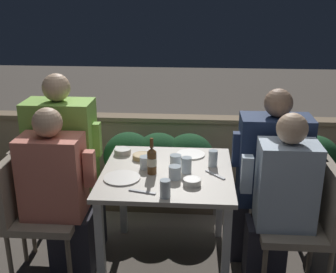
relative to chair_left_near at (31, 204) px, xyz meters
The scene contains 27 objects.
ground_plane 1.05m from the chair_left_near, ahead, with size 16.00×16.00×0.00m, color #665B51.
parapet_wall 1.84m from the chair_left_near, 60.18° to the left, with size 9.00×0.18×0.68m.
dining_table 0.93m from the chair_left_near, ahead, with size 0.87×0.89×0.73m.
planter_hedge 1.29m from the chair_left_near, 53.22° to the left, with size 0.99×0.47×0.68m.
chair_left_near is the anchor object (origin of this frame).
person_coral_top 0.22m from the chair_left_near, ahead, with size 0.49×0.26×1.19m.
chair_left_far 0.28m from the chair_left_near, 94.22° to the left, with size 0.46×0.46×0.86m.
person_green_blouse 0.37m from the chair_left_near, 57.77° to the left, with size 0.52×0.26×1.35m.
chair_right_near 1.84m from the chair_left_near, ahead, with size 0.46×0.46×0.86m.
person_blue_shirt 1.64m from the chair_left_near, ahead, with size 0.47×0.26×1.19m.
chair_right_far 1.83m from the chair_left_near, ahead, with size 0.46×0.46×0.86m.
person_navy_jumper 1.63m from the chair_left_near, 10.42° to the left, with size 0.52×0.26×1.27m.
beer_bottle 0.87m from the chair_left_near, ahead, with size 0.06×0.06×0.25m.
plate_0 1.16m from the chair_left_near, 21.80° to the left, with size 0.21×0.21×0.01m.
plate_1 0.67m from the chair_left_near, ahead, with size 0.24×0.24×0.01m.
bowl_0 1.11m from the chair_left_near, ahead, with size 0.11×0.11×0.04m.
bowl_1 0.73m from the chair_left_near, 36.26° to the left, with size 0.12×0.12×0.04m.
bowl_2 0.82m from the chair_left_near, 24.56° to the left, with size 0.14×0.14×0.03m.
glass_cup_0 1.08m from the chair_left_near, ahead, with size 0.07×0.07×0.11m.
glass_cup_1 0.82m from the chair_left_near, 11.83° to the left, with size 0.08×0.08×0.09m.
glass_cup_2 1.02m from the chair_left_near, 11.27° to the left, with size 0.08×0.08×0.09m.
glass_cup_3 1.27m from the chair_left_near, 10.93° to the left, with size 0.06×0.06×0.11m.
glass_cup_4 1.00m from the chair_left_near, 14.93° to the right, with size 0.06×0.06×0.11m.
glass_cup_5 1.00m from the chair_left_near, ahead, with size 0.08×0.08×0.09m.
fork_0 0.84m from the chair_left_near, 14.12° to the right, with size 0.17×0.06×0.01m.
fork_1 1.25m from the chair_left_near, ahead, with size 0.13×0.14×0.01m.
potted_plant 2.22m from the chair_left_near, 21.44° to the left, with size 0.39×0.39×0.77m.
Camera 1 is at (0.19, -2.57, 1.89)m, focal length 45.00 mm.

